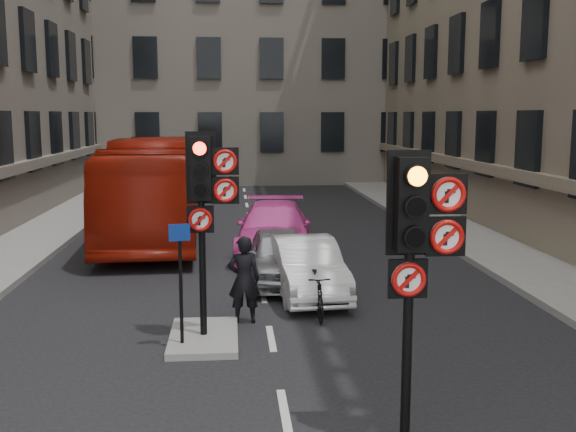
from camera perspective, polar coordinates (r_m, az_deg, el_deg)
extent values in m
cube|color=gray|center=(20.57, 17.79, -2.75)|extent=(3.00, 50.00, 0.16)
cube|color=gray|center=(12.26, -7.14, -10.14)|extent=(1.20, 2.00, 0.12)
cube|color=slate|center=(45.01, -4.10, 16.27)|extent=(30.00, 14.00, 20.00)
cylinder|color=black|center=(8.36, 10.04, -11.01)|extent=(0.12, 0.12, 2.40)
cube|color=black|center=(7.95, 10.37, 0.97)|extent=(0.36, 0.28, 1.10)
cube|color=black|center=(8.07, 10.13, 1.10)|extent=(0.52, 0.03, 1.25)
cylinder|color=orange|center=(7.67, 10.92, 3.32)|extent=(0.22, 0.01, 0.22)
cylinder|color=black|center=(7.71, 10.85, 0.73)|extent=(0.22, 0.01, 0.22)
cylinder|color=black|center=(7.77, 10.77, -1.83)|extent=(0.22, 0.01, 0.22)
cube|color=black|center=(8.03, 13.33, 1.83)|extent=(0.47, 0.05, 0.47)
cylinder|color=white|center=(7.99, 13.41, 1.79)|extent=(0.41, 0.02, 0.41)
torus|color=#BF0C0A|center=(7.98, 13.45, 1.78)|extent=(0.41, 0.06, 0.41)
cube|color=#BF0C0A|center=(7.98, 13.46, 1.77)|extent=(0.25, 0.01, 0.25)
cube|color=black|center=(8.10, 13.20, -1.69)|extent=(0.47, 0.05, 0.47)
cylinder|color=white|center=(8.07, 13.29, -1.74)|extent=(0.41, 0.02, 0.41)
torus|color=#BF0C0A|center=(8.05, 13.32, -1.76)|extent=(0.41, 0.06, 0.41)
cube|color=#BF0C0A|center=(8.05, 13.34, -1.76)|extent=(0.25, 0.01, 0.25)
cube|color=black|center=(8.08, 10.10, -5.24)|extent=(0.47, 0.05, 0.47)
cylinder|color=white|center=(8.05, 10.18, -5.31)|extent=(0.41, 0.02, 0.41)
torus|color=#BF0C0A|center=(8.03, 10.20, -5.33)|extent=(0.41, 0.06, 0.41)
cube|color=#BF0C0A|center=(8.03, 10.21, -5.34)|extent=(0.25, 0.01, 0.25)
cylinder|color=black|center=(11.91, -7.25, -4.39)|extent=(0.12, 0.12, 2.40)
cube|color=black|center=(11.65, -7.41, 4.03)|extent=(0.36, 0.28, 1.10)
cube|color=black|center=(11.78, -7.38, 4.08)|extent=(0.52, 0.03, 1.25)
cylinder|color=#FF1407|center=(11.38, -7.50, 5.69)|extent=(0.22, 0.02, 0.22)
cylinder|color=black|center=(11.40, -7.47, 3.93)|extent=(0.22, 0.02, 0.22)
cylinder|color=black|center=(11.44, -7.43, 2.18)|extent=(0.22, 0.02, 0.22)
cube|color=black|center=(11.61, -5.35, 4.64)|extent=(0.47, 0.05, 0.47)
cylinder|color=white|center=(11.57, -5.35, 4.63)|extent=(0.41, 0.02, 0.41)
torus|color=#BF0C0A|center=(11.55, -5.35, 4.62)|extent=(0.41, 0.06, 0.41)
cube|color=#BF0C0A|center=(11.55, -5.35, 4.62)|extent=(0.25, 0.02, 0.25)
cube|color=black|center=(11.65, -5.32, 2.19)|extent=(0.47, 0.05, 0.47)
cylinder|color=white|center=(11.61, -5.32, 2.16)|extent=(0.41, 0.02, 0.41)
torus|color=#BF0C0A|center=(11.60, -5.32, 2.16)|extent=(0.41, 0.06, 0.41)
cube|color=#BF0C0A|center=(11.59, -5.32, 2.15)|extent=(0.25, 0.02, 0.25)
cube|color=black|center=(11.73, -7.43, -0.27)|extent=(0.47, 0.05, 0.47)
cylinder|color=white|center=(11.69, -7.44, -0.30)|extent=(0.41, 0.02, 0.41)
torus|color=#BF0C0A|center=(11.67, -7.44, -0.31)|extent=(0.41, 0.06, 0.41)
cube|color=#BF0C0A|center=(11.67, -7.44, -0.32)|extent=(0.25, 0.02, 0.25)
imported|color=#97999E|center=(16.11, -0.73, -3.38)|extent=(1.56, 3.76, 1.27)
imported|color=silver|center=(14.99, 1.54, -4.33)|extent=(1.63, 3.91, 1.26)
imported|color=#E342A6|center=(19.13, -1.17, -1.16)|extent=(2.48, 5.24, 1.48)
imported|color=maroon|center=(22.63, -11.25, 2.41)|extent=(3.25, 11.64, 3.21)
imported|color=black|center=(13.41, 2.44, -6.67)|extent=(0.48, 1.52, 0.91)
imported|color=black|center=(12.98, -3.75, -5.39)|extent=(0.62, 0.41, 1.70)
cylinder|color=black|center=(11.55, -9.06, -5.80)|extent=(0.06, 0.06, 2.02)
cube|color=navy|center=(11.31, -9.19, -1.39)|extent=(0.35, 0.12, 0.28)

